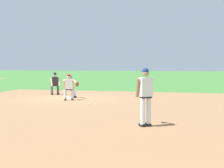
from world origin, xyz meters
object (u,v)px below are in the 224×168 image
(first_base_bag, at_px, (69,98))
(umpire, at_px, (55,83))
(baseball, at_px, (89,104))
(baserunner, at_px, (69,86))
(first_baseman, at_px, (71,86))
(pitcher, at_px, (146,93))

(first_base_bag, relative_size, umpire, 0.26)
(umpire, bearing_deg, baseball, -139.68)
(first_base_bag, height_order, baseball, first_base_bag)
(baseball, distance_m, baserunner, 2.40)
(first_baseman, height_order, umpire, umpire)
(first_base_bag, distance_m, baseball, 3.08)
(baserunner, height_order, umpire, same)
(baseball, height_order, umpire, umpire)
(baserunner, bearing_deg, first_baseman, 15.66)
(baseball, xyz_separation_m, umpire, (4.39, 3.73, 0.76))
(baseball, bearing_deg, pitcher, -144.61)
(pitcher, xyz_separation_m, first_baseman, (7.40, 5.33, -0.33))
(baseball, relative_size, umpire, 0.05)
(first_baseman, distance_m, umpire, 2.43)
(first_base_bag, height_order, baserunner, baserunner)
(baseball, height_order, first_baseman, first_baseman)
(umpire, bearing_deg, first_baseman, -134.32)
(first_base_bag, distance_m, pitcher, 8.90)
(pitcher, distance_m, baserunner, 8.02)
(baseball, xyz_separation_m, pitcher, (-4.71, -3.34, 1.02))
(first_base_bag, relative_size, baserunner, 0.26)
(first_base_bag, bearing_deg, pitcher, -143.06)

